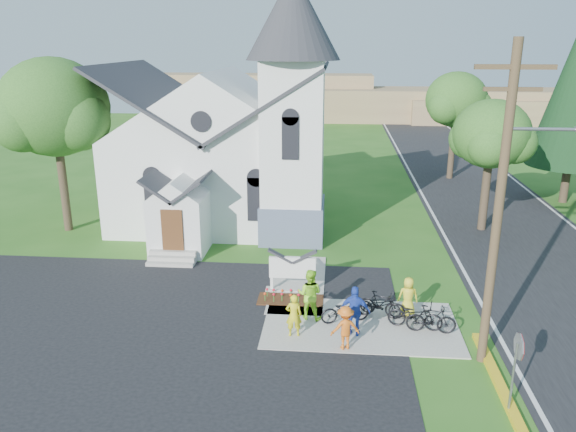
# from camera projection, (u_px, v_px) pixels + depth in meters

# --- Properties ---
(ground) EXTENTS (120.00, 120.00, 0.00)m
(ground) POSITION_uv_depth(u_px,v_px,m) (319.00, 330.00, 20.02)
(ground) COLOR #2A5F1B
(ground) RESTS_ON ground
(parking_lot) EXTENTS (20.00, 16.00, 0.02)m
(parking_lot) POSITION_uv_depth(u_px,v_px,m) (107.00, 351.00, 18.69)
(parking_lot) COLOR black
(parking_lot) RESTS_ON ground
(road) EXTENTS (8.00, 90.00, 0.02)m
(road) POSITION_uv_depth(u_px,v_px,m) (495.00, 214.00, 33.45)
(road) COLOR black
(road) RESTS_ON ground
(sidewalk) EXTENTS (7.00, 4.00, 0.05)m
(sidewalk) POSITION_uv_depth(u_px,v_px,m) (361.00, 325.00, 20.36)
(sidewalk) COLOR #9D978E
(sidewalk) RESTS_ON ground
(church) EXTENTS (12.35, 12.00, 13.00)m
(church) POSITION_uv_depth(u_px,v_px,m) (228.00, 129.00, 30.76)
(church) COLOR white
(church) RESTS_ON ground
(church_sign) EXTENTS (2.20, 0.40, 1.70)m
(church_sign) POSITION_uv_depth(u_px,v_px,m) (292.00, 268.00, 22.85)
(church_sign) COLOR #9D978E
(church_sign) RESTS_ON ground
(flower_bed) EXTENTS (2.60, 1.10, 0.07)m
(flower_bed) POSITION_uv_depth(u_px,v_px,m) (291.00, 300.00, 22.29)
(flower_bed) COLOR #3C2510
(flower_bed) RESTS_ON ground
(utility_pole) EXTENTS (3.45, 0.28, 10.00)m
(utility_pole) POSITION_uv_depth(u_px,v_px,m) (502.00, 200.00, 16.53)
(utility_pole) COLOR #4B3525
(utility_pole) RESTS_ON ground
(stop_sign) EXTENTS (0.11, 0.76, 2.48)m
(stop_sign) POSITION_uv_depth(u_px,v_px,m) (517.00, 357.00, 15.05)
(stop_sign) COLOR gray
(stop_sign) RESTS_ON ground
(tree_lot_corner) EXTENTS (5.60, 5.60, 9.15)m
(tree_lot_corner) POSITION_uv_depth(u_px,v_px,m) (54.00, 108.00, 28.69)
(tree_lot_corner) COLOR #37271E
(tree_lot_corner) RESTS_ON ground
(tree_road_near) EXTENTS (4.00, 4.00, 7.05)m
(tree_road_near) POSITION_uv_depth(u_px,v_px,m) (491.00, 135.00, 29.17)
(tree_road_near) COLOR #37271E
(tree_road_near) RESTS_ON ground
(tree_road_mid) EXTENTS (4.40, 4.40, 7.80)m
(tree_road_mid) POSITION_uv_depth(u_px,v_px,m) (456.00, 100.00, 40.36)
(tree_road_mid) COLOR #37271E
(tree_road_mid) RESTS_ON ground
(distant_hills) EXTENTS (61.00, 10.00, 5.60)m
(distant_hills) POSITION_uv_depth(u_px,v_px,m) (360.00, 103.00, 72.64)
(distant_hills) COLOR #886D4C
(distant_hills) RESTS_ON ground
(cyclist_0) EXTENTS (0.61, 0.45, 1.55)m
(cyclist_0) POSITION_uv_depth(u_px,v_px,m) (294.00, 315.00, 19.37)
(cyclist_0) COLOR yellow
(cyclist_0) RESTS_ON sidewalk
(bike_0) EXTENTS (1.93, 1.17, 0.96)m
(bike_0) POSITION_uv_depth(u_px,v_px,m) (345.00, 310.00, 20.38)
(bike_0) COLOR black
(bike_0) RESTS_ON sidewalk
(cyclist_1) EXTENTS (1.07, 0.91, 1.92)m
(cyclist_1) POSITION_uv_depth(u_px,v_px,m) (310.00, 294.00, 20.55)
(cyclist_1) COLOR #94E32A
(cyclist_1) RESTS_ON sidewalk
(bike_1) EXTENTS (1.68, 1.03, 0.98)m
(bike_1) POSITION_uv_depth(u_px,v_px,m) (380.00, 304.00, 20.83)
(bike_1) COLOR black
(bike_1) RESTS_ON sidewalk
(cyclist_2) EXTENTS (1.12, 0.58, 1.82)m
(cyclist_2) POSITION_uv_depth(u_px,v_px,m) (355.00, 311.00, 19.37)
(cyclist_2) COLOR #2445B8
(cyclist_2) RESTS_ON sidewalk
(bike_2) EXTENTS (1.86, 0.84, 0.95)m
(bike_2) POSITION_uv_depth(u_px,v_px,m) (381.00, 305.00, 20.78)
(bike_2) COLOR black
(bike_2) RESTS_ON sidewalk
(cyclist_3) EXTENTS (1.10, 0.80, 1.52)m
(cyclist_3) POSITION_uv_depth(u_px,v_px,m) (345.00, 328.00, 18.56)
(cyclist_3) COLOR orange
(cyclist_3) RESTS_ON sidewalk
(bike_3) EXTENTS (1.77, 0.66, 1.04)m
(bike_3) POSITION_uv_depth(u_px,v_px,m) (431.00, 319.00, 19.64)
(bike_3) COLOR black
(bike_3) RESTS_ON sidewalk
(cyclist_4) EXTENTS (0.75, 0.49, 1.52)m
(cyclist_4) POSITION_uv_depth(u_px,v_px,m) (408.00, 297.00, 20.80)
(cyclist_4) COLOR yellow
(cyclist_4) RESTS_ON sidewalk
(bike_4) EXTENTS (2.04, 1.09, 1.02)m
(bike_4) POSITION_uv_depth(u_px,v_px,m) (415.00, 315.00, 19.94)
(bike_4) COLOR black
(bike_4) RESTS_ON sidewalk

